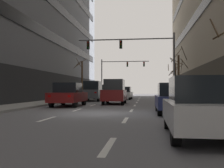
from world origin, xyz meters
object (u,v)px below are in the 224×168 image
object	(u,v)px
car_driving_1	(124,93)
car_driving_4	(115,92)
traffic_signal_0	(140,53)
car_driving_2	(93,91)
street_tree_1	(179,75)
car_driving_3	(69,95)
car_parked_1	(174,99)
street_tree_0	(82,78)
street_tree_2	(175,79)
taxi_driving_0	(102,93)
car_parked_0	(201,107)
pedestrian_0	(195,92)
traffic_signal_1	(118,69)

from	to	relation	value
car_driving_1	car_driving_4	world-z (taller)	car_driving_4
car_driving_1	traffic_signal_0	bearing A→B (deg)	-70.97
car_driving_2	street_tree_1	bearing A→B (deg)	9.45
car_driving_2	street_tree_1	xyz separation A→B (m)	(9.28, 1.54, 1.80)
car_driving_2	car_driving_3	size ratio (longest dim) A/B	0.96
car_driving_3	car_parked_1	world-z (taller)	car_driving_3
street_tree_0	street_tree_2	size ratio (longest dim) A/B	1.18
car_driving_4	traffic_signal_0	xyz separation A→B (m)	(2.13, 4.46, 3.94)
taxi_driving_0	car_driving_2	bearing A→B (deg)	-89.18
taxi_driving_0	car_driving_2	world-z (taller)	car_driving_2
car_driving_2	car_driving_4	size ratio (longest dim) A/B	1.02
taxi_driving_0	street_tree_0	world-z (taller)	street_tree_0
car_driving_2	car_driving_1	bearing A→B (deg)	57.54
car_driving_4	traffic_signal_0	bearing A→B (deg)	64.43
car_driving_2	street_tree_0	distance (m)	8.03
car_parked_0	pedestrian_0	size ratio (longest dim) A/B	2.81
car_parked_0	traffic_signal_1	xyz separation A→B (m)	(-6.32, 40.36, 4.08)
car_driving_4	car_parked_0	xyz separation A→B (m)	(4.03, -15.45, -0.27)
traffic_signal_1	street_tree_1	xyz separation A→B (m)	(8.55, -17.58, -1.98)
street_tree_0	car_driving_3	bearing A→B (deg)	-79.81
car_driving_1	street_tree_1	bearing A→B (deg)	-27.45
car_driving_1	car_driving_2	size ratio (longest dim) A/B	0.96
car_driving_1	street_tree_2	world-z (taller)	street_tree_2
traffic_signal_0	street_tree_0	size ratio (longest dim) A/B	1.79
car_driving_4	car_parked_0	size ratio (longest dim) A/B	1.04
car_parked_0	pedestrian_0	bearing A→B (deg)	80.13
car_driving_1	car_driving_4	xyz separation A→B (m)	(-0.02, -10.57, 0.26)
car_driving_4	traffic_signal_1	world-z (taller)	traffic_signal_1
car_parked_0	street_tree_2	size ratio (longest dim) A/B	0.91
car_parked_0	traffic_signal_0	xyz separation A→B (m)	(-1.90, 19.90, 4.22)
street_tree_1	traffic_signal_1	bearing A→B (deg)	115.94
street_tree_1	pedestrian_0	xyz separation A→B (m)	(0.68, -6.02, -1.87)
taxi_driving_0	car_driving_4	size ratio (longest dim) A/B	1.05
car_driving_4	car_parked_1	world-z (taller)	car_driving_4
street_tree_1	street_tree_2	xyz separation A→B (m)	(-0.01, 3.45, -0.37)
street_tree_0	street_tree_1	distance (m)	13.53
car_driving_3	street_tree_0	world-z (taller)	street_tree_0
car_driving_2	car_parked_0	distance (m)	22.37
car_parked_0	taxi_driving_0	bearing A→B (deg)	104.28
car_parked_0	car_driving_4	bearing A→B (deg)	104.63
traffic_signal_1	street_tree_1	distance (m)	19.65
street_tree_1	street_tree_2	distance (m)	3.47
traffic_signal_1	street_tree_0	bearing A→B (deg)	-107.39
car_driving_4	car_parked_0	bearing A→B (deg)	-75.37
street_tree_0	taxi_driving_0	bearing A→B (deg)	-7.52
street_tree_0	car_driving_1	bearing A→B (deg)	-22.12
car_parked_1	pedestrian_0	xyz separation A→B (m)	(2.91, 10.03, 0.22)
car_parked_1	traffic_signal_0	world-z (taller)	traffic_signal_0
traffic_signal_1	car_driving_2	bearing A→B (deg)	-92.19
traffic_signal_0	street_tree_1	size ratio (longest dim) A/B	1.70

